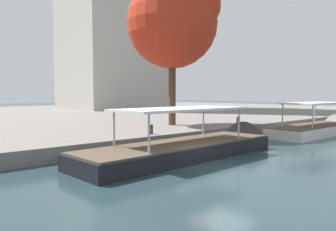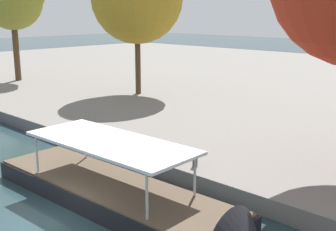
{
  "view_description": "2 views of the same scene",
  "coord_description": "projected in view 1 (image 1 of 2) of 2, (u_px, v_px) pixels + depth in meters",
  "views": [
    {
      "loc": [
        -11.75,
        -9.39,
        3.38
      ],
      "look_at": [
        1.77,
        5.66,
        2.04
      ],
      "focal_mm": 35.42,
      "sensor_mm": 36.0,
      "label": 1
    },
    {
      "loc": [
        13.35,
        -7.62,
        7.67
      ],
      "look_at": [
        0.04,
        6.52,
        3.02
      ],
      "focal_mm": 46.7,
      "sensor_mm": 36.0,
      "label": 2
    }
  ],
  "objects": [
    {
      "name": "mooring_bollard_1",
      "position": [
        151.0,
        129.0,
        20.97
      ],
      "size": [
        0.25,
        0.25,
        0.66
      ],
      "color": "#2D2D33",
      "rests_on": "dock_promenade"
    },
    {
      "name": "tour_boat_2",
      "position": [
        196.0,
        150.0,
        18.15
      ],
      "size": [
        13.31,
        3.61,
        3.96
      ],
      "rotation": [
        0.0,
        0.0,
        0.03
      ],
      "color": "black",
      "rests_on": "ground_plane"
    },
    {
      "name": "tour_boat_3",
      "position": [
        320.0,
        130.0,
        27.71
      ],
      "size": [
        11.42,
        3.0,
        3.8
      ],
      "rotation": [
        0.0,
        0.0,
        -0.0
      ],
      "color": "silver",
      "rests_on": "ground_plane"
    },
    {
      "name": "ground_plane",
      "position": [
        222.0,
        168.0,
        15.03
      ],
      "size": [
        220.0,
        220.0,
        0.0
      ],
      "primitive_type": "plane",
      "color": "#23383D"
    },
    {
      "name": "dock_promenade",
      "position": [
        3.0,
        118.0,
        39.92
      ],
      "size": [
        120.0,
        55.0,
        0.8
      ],
      "primitive_type": "cube",
      "color": "slate",
      "rests_on": "ground_plane"
    },
    {
      "name": "mooring_bollard_0",
      "position": [
        238.0,
        121.0,
        26.54
      ],
      "size": [
        0.3,
        0.3,
        0.74
      ],
      "color": "#2D2D33",
      "rests_on": "dock_promenade"
    },
    {
      "name": "tree_0",
      "position": [
        174.0,
        22.0,
        26.76
      ],
      "size": [
        7.35,
        7.35,
        11.97
      ],
      "color": "#4C3823",
      "rests_on": "dock_promenade"
    }
  ]
}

